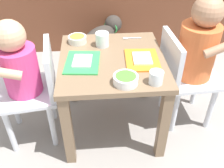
% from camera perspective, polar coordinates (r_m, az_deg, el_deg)
% --- Properties ---
extents(ground_plane, '(7.00, 7.00, 0.00)m').
position_cam_1_polar(ground_plane, '(1.49, 0.00, -8.63)').
color(ground_plane, gray).
extents(dining_table, '(0.50, 0.52, 0.43)m').
position_cam_1_polar(dining_table, '(1.26, 0.00, 2.45)').
color(dining_table, '#7A6047').
rests_on(dining_table, ground).
extents(seated_child_left, '(0.31, 0.31, 0.65)m').
position_cam_1_polar(seated_child_left, '(1.23, -19.12, 3.02)').
color(seated_child_left, silver).
rests_on(seated_child_left, ground).
extents(seated_child_right, '(0.30, 0.30, 0.71)m').
position_cam_1_polar(seated_child_right, '(1.32, 18.03, 7.16)').
color(seated_child_right, silver).
rests_on(seated_child_right, ground).
extents(dog, '(0.36, 0.44, 0.31)m').
position_cam_1_polar(dog, '(1.90, -2.45, 10.14)').
color(dog, '#332D28').
rests_on(dog, ground).
extents(food_tray_left, '(0.17, 0.21, 0.02)m').
position_cam_1_polar(food_tray_left, '(1.18, -6.58, 4.88)').
color(food_tray_left, green).
rests_on(food_tray_left, dining_table).
extents(food_tray_right, '(0.16, 0.20, 0.02)m').
position_cam_1_polar(food_tray_right, '(1.20, 6.70, 5.45)').
color(food_tray_right, orange).
rests_on(food_tray_right, dining_table).
extents(water_cup_left, '(0.06, 0.06, 0.06)m').
position_cam_1_polar(water_cup_left, '(1.06, 9.75, 1.30)').
color(water_cup_left, white).
rests_on(water_cup_left, dining_table).
extents(water_cup_right, '(0.07, 0.07, 0.07)m').
position_cam_1_polar(water_cup_right, '(1.31, -2.17, 9.67)').
color(water_cup_right, white).
rests_on(water_cup_right, dining_table).
extents(cereal_bowl_left_side, '(0.09, 0.09, 0.03)m').
position_cam_1_polar(cereal_bowl_left_side, '(1.35, -7.69, 9.86)').
color(cereal_bowl_left_side, silver).
rests_on(cereal_bowl_left_side, dining_table).
extents(veggie_bowl_near, '(0.10, 0.10, 0.04)m').
position_cam_1_polar(veggie_bowl_near, '(1.04, 3.05, 1.05)').
color(veggie_bowl_near, white).
rests_on(veggie_bowl_near, dining_table).
extents(spoon_by_left_tray, '(0.10, 0.02, 0.01)m').
position_cam_1_polar(spoon_by_left_tray, '(1.39, 3.99, 10.14)').
color(spoon_by_left_tray, silver).
rests_on(spoon_by_left_tray, dining_table).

